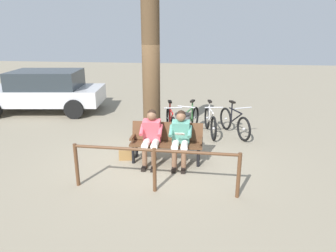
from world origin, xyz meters
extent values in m
plane|color=gray|center=(0.00, 0.00, 0.00)|extent=(40.00, 40.00, 0.00)
cube|color=#51331E|center=(-0.27, 0.19, 0.42)|extent=(1.60, 0.45, 0.05)
cube|color=#51331E|center=(-0.27, 0.00, 0.66)|extent=(1.60, 0.15, 0.42)
cube|color=#51331E|center=(-1.03, 0.19, 0.56)|extent=(0.06, 0.40, 0.05)
cube|color=#51331E|center=(0.49, 0.19, 0.56)|extent=(0.06, 0.40, 0.05)
cylinder|color=black|center=(-0.99, 0.36, 0.20)|extent=(0.07, 0.07, 0.40)
cylinder|color=black|center=(0.45, 0.36, 0.20)|extent=(0.07, 0.07, 0.40)
cylinder|color=black|center=(-0.99, 0.02, 0.20)|extent=(0.07, 0.07, 0.40)
cylinder|color=black|center=(0.45, 0.02, 0.20)|extent=(0.07, 0.07, 0.40)
cube|color=#4C8C7A|center=(-0.59, 0.17, 0.71)|extent=(0.38, 0.31, 0.55)
sphere|color=brown|center=(-0.59, 0.19, 1.06)|extent=(0.21, 0.21, 0.21)
sphere|color=black|center=(-0.59, 0.16, 1.10)|extent=(0.20, 0.20, 0.20)
cylinder|color=white|center=(-0.69, 0.37, 0.49)|extent=(0.15, 0.40, 0.15)
cylinder|color=brown|center=(-0.69, 0.57, 0.23)|extent=(0.11, 0.11, 0.45)
cube|color=black|center=(-0.69, 0.67, 0.04)|extent=(0.09, 0.22, 0.07)
cylinder|color=#4C8C7A|center=(-0.79, 0.29, 0.77)|extent=(0.09, 0.31, 0.23)
cylinder|color=white|center=(-0.49, 0.37, 0.49)|extent=(0.15, 0.40, 0.15)
cylinder|color=brown|center=(-0.49, 0.57, 0.23)|extent=(0.11, 0.11, 0.45)
cube|color=black|center=(-0.49, 0.67, 0.04)|extent=(0.09, 0.22, 0.07)
cylinder|color=#4C8C7A|center=(-0.39, 0.29, 0.77)|extent=(0.09, 0.31, 0.23)
cube|color=silver|center=(-0.59, 0.47, 0.77)|extent=(0.20, 0.12, 0.09)
cube|color=#D84C59|center=(0.05, 0.17, 0.71)|extent=(0.38, 0.31, 0.55)
sphere|color=brown|center=(0.05, 0.19, 1.06)|extent=(0.21, 0.21, 0.21)
sphere|color=black|center=(0.05, 0.16, 1.10)|extent=(0.20, 0.20, 0.20)
cylinder|color=white|center=(-0.05, 0.37, 0.49)|extent=(0.15, 0.40, 0.15)
cylinder|color=brown|center=(-0.05, 0.57, 0.23)|extent=(0.11, 0.11, 0.45)
cube|color=black|center=(-0.05, 0.67, 0.04)|extent=(0.09, 0.22, 0.07)
cylinder|color=#D84C59|center=(-0.15, 0.29, 0.77)|extent=(0.09, 0.31, 0.23)
cylinder|color=white|center=(0.15, 0.37, 0.49)|extent=(0.15, 0.40, 0.15)
cylinder|color=brown|center=(0.15, 0.57, 0.23)|extent=(0.11, 0.11, 0.45)
cube|color=black|center=(0.15, 0.67, 0.04)|extent=(0.09, 0.22, 0.07)
cylinder|color=#D84C59|center=(0.25, 0.29, 0.77)|extent=(0.09, 0.31, 0.23)
cube|color=olive|center=(0.67, 0.19, 0.12)|extent=(0.32, 0.18, 0.24)
cylinder|color=#4C3823|center=(0.29, -1.13, 1.92)|extent=(0.45, 0.45, 3.84)
cylinder|color=slate|center=(-0.52, -1.13, 0.37)|extent=(0.38, 0.38, 0.74)
cylinder|color=black|center=(-0.52, -1.13, 0.76)|extent=(0.40, 0.40, 0.03)
torus|color=black|center=(-2.13, -1.41, 0.33)|extent=(0.33, 0.62, 0.66)
cylinder|color=silver|center=(-2.13, -1.41, 0.33)|extent=(0.07, 0.08, 0.06)
torus|color=black|center=(-1.70, -2.34, 0.33)|extent=(0.33, 0.62, 0.66)
cylinder|color=silver|center=(-1.70, -2.34, 0.33)|extent=(0.07, 0.08, 0.06)
cylinder|color=black|center=(-1.92, -1.88, 0.71)|extent=(0.30, 0.59, 0.04)
cylinder|color=black|center=(-1.95, -1.80, 0.51)|extent=(0.29, 0.56, 0.43)
cylinder|color=black|center=(-1.84, -2.04, 0.63)|extent=(0.04, 0.04, 0.55)
cube|color=black|center=(-1.84, -2.04, 0.91)|extent=(0.17, 0.24, 0.05)
cylinder|color=#B2B2B7|center=(-2.09, -1.51, 0.88)|extent=(0.45, 0.23, 0.03)
torus|color=black|center=(-1.34, -1.36, 0.33)|extent=(0.17, 0.66, 0.66)
cylinder|color=silver|center=(-1.34, -1.36, 0.33)|extent=(0.06, 0.07, 0.06)
torus|color=black|center=(-1.16, -2.36, 0.33)|extent=(0.17, 0.66, 0.66)
cylinder|color=silver|center=(-1.16, -2.36, 0.33)|extent=(0.06, 0.07, 0.06)
cylinder|color=silver|center=(-1.25, -1.86, 0.71)|extent=(0.15, 0.63, 0.04)
cylinder|color=silver|center=(-1.26, -1.78, 0.51)|extent=(0.14, 0.59, 0.43)
cylinder|color=silver|center=(-1.21, -2.04, 0.63)|extent=(0.04, 0.04, 0.55)
cube|color=black|center=(-1.21, -2.04, 0.91)|extent=(0.13, 0.23, 0.05)
cylinder|color=#B2B2B7|center=(-1.32, -1.46, 0.88)|extent=(0.48, 0.12, 0.03)
torus|color=black|center=(-0.57, -1.34, 0.33)|extent=(0.21, 0.66, 0.66)
cylinder|color=silver|center=(-0.57, -1.34, 0.33)|extent=(0.06, 0.07, 0.06)
torus|color=black|center=(-0.80, -2.33, 0.33)|extent=(0.21, 0.66, 0.66)
cylinder|color=silver|center=(-0.80, -2.33, 0.33)|extent=(0.06, 0.07, 0.06)
cylinder|color=#337238|center=(-0.68, -1.84, 0.71)|extent=(0.18, 0.62, 0.04)
cylinder|color=#337238|center=(-0.67, -1.76, 0.51)|extent=(0.17, 0.59, 0.43)
cylinder|color=#337238|center=(-0.73, -2.02, 0.63)|extent=(0.04, 0.04, 0.55)
cube|color=black|center=(-0.73, -2.02, 0.91)|extent=(0.14, 0.23, 0.05)
cylinder|color=#B2B2B7|center=(-0.59, -1.44, 0.88)|extent=(0.47, 0.14, 0.03)
torus|color=black|center=(-0.28, -1.18, 0.33)|extent=(0.22, 0.65, 0.66)
cylinder|color=silver|center=(-0.28, -1.18, 0.33)|extent=(0.06, 0.07, 0.06)
torus|color=black|center=(-0.02, -2.17, 0.33)|extent=(0.22, 0.65, 0.66)
cylinder|color=silver|center=(-0.02, -2.17, 0.33)|extent=(0.06, 0.07, 0.06)
cylinder|color=#B71414|center=(-0.15, -1.67, 0.71)|extent=(0.20, 0.62, 0.04)
cylinder|color=#B71414|center=(-0.17, -1.60, 0.51)|extent=(0.19, 0.59, 0.43)
cylinder|color=#B71414|center=(-0.10, -1.85, 0.63)|extent=(0.04, 0.04, 0.55)
cube|color=black|center=(-0.10, -1.85, 0.91)|extent=(0.14, 0.24, 0.05)
cylinder|color=#B2B2B7|center=(-0.25, -1.28, 0.88)|extent=(0.47, 0.15, 0.03)
cylinder|color=#51331E|center=(-1.73, 1.55, 0.42)|extent=(0.07, 0.07, 0.85)
cylinder|color=#51331E|center=(-0.23, 1.52, 0.42)|extent=(0.07, 0.07, 0.85)
cylinder|color=#51331E|center=(1.27, 1.49, 0.42)|extent=(0.07, 0.07, 0.85)
cylinder|color=#51331E|center=(-0.23, 1.52, 0.81)|extent=(3.00, 0.12, 0.06)
cube|color=silver|center=(4.70, -3.61, 0.59)|extent=(4.40, 2.33, 0.55)
cube|color=#262D33|center=(4.50, -3.63, 1.17)|extent=(2.50, 1.94, 0.60)
cylinder|color=black|center=(6.17, -4.32, 0.32)|extent=(0.66, 0.30, 0.64)
cylinder|color=black|center=(3.23, -2.89, 0.32)|extent=(0.66, 0.30, 0.64)
cylinder|color=black|center=(3.46, -4.68, 0.32)|extent=(0.66, 0.30, 0.64)
camera|label=1|loc=(-1.12, 6.54, 2.89)|focal=32.95mm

